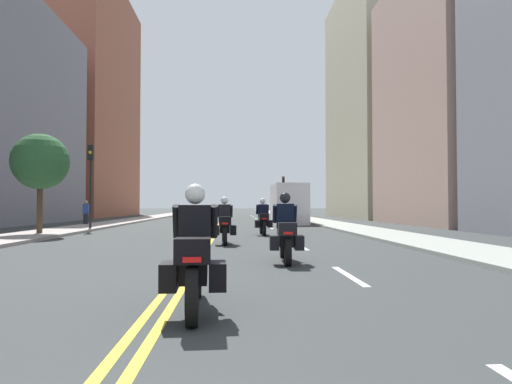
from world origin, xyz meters
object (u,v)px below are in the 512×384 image
Objects in this scene: motorcycle_2 at (225,225)px; motorcycle_3 at (263,220)px; motorcycle_0 at (195,260)px; motorcycle_1 at (285,234)px; pedestrian_0 at (86,213)px; parked_truck at (288,206)px; traffic_light_near at (91,171)px; street_tree_0 at (40,162)px; traffic_light_far at (283,189)px.

motorcycle_3 is at bearing 68.29° from motorcycle_2.
motorcycle_1 is (1.70, 4.89, -0.00)m from motorcycle_0.
pedestrian_0 is 0.25× the size of parked_truck.
motorcycle_2 is at bearing -103.88° from parked_truck.
motorcycle_3 is at bearing 80.20° from motorcycle_0.
motorcycle_2 is at bearing -110.36° from motorcycle_3.
pedestrian_0 is (-10.68, 19.09, 0.19)m from motorcycle_1.
pedestrian_0 is at bearing 120.48° from motorcycle_2.
motorcycle_2 is 4.94m from motorcycle_3.
pedestrian_0 is at bearing 109.90° from traffic_light_near.
motorcycle_3 is 0.51× the size of street_tree_0.
motorcycle_2 is (0.17, 9.93, 0.00)m from motorcycle_0.
street_tree_0 is (-8.12, 4.61, 2.56)m from motorcycle_2.
street_tree_0 is (-0.88, -4.17, 0.09)m from traffic_light_near.
motorcycle_2 is at bearing -99.38° from traffic_light_far.
parked_truck is (4.37, 26.93, 0.62)m from motorcycle_0.
pedestrian_0 is (-8.98, 23.98, 0.19)m from motorcycle_0.
motorcycle_1 is 22.21m from parked_truck.
motorcycle_2 is at bearing 123.10° from pedestrian_0.
street_tree_0 is at bearing 179.09° from motorcycle_3.
parked_truck reaches higher than motorcycle_0.
motorcycle_1 is 0.50× the size of traffic_light_near.
traffic_light_far is at bearing 79.58° from motorcycle_0.
street_tree_0 is at bearing 147.84° from motorcycle_2.
traffic_light_near is 4.27m from street_tree_0.
traffic_light_near reaches higher than motorcycle_2.
motorcycle_2 is at bearing -50.48° from traffic_light_near.
motorcycle_2 is (-1.52, 5.03, 0.00)m from motorcycle_1.
street_tree_0 is (-14.13, -31.73, 0.01)m from traffic_light_far.
motorcycle_0 is 0.99× the size of motorcycle_3.
motorcycle_2 is 0.34× the size of parked_truck.
street_tree_0 is at bearing 115.87° from motorcycle_0.
traffic_light_near is 14.21m from parked_truck.
motorcycle_0 is at bearing -106.69° from motorcycle_1.
traffic_light_near is (-8.86, 4.12, 2.46)m from motorcycle_3.
motorcycle_0 is 0.34× the size of parked_truck.
motorcycle_3 is 0.49× the size of traffic_light_far.
traffic_light_near is (-7.25, 8.78, 2.47)m from motorcycle_2.
traffic_light_far is 27.05m from pedestrian_0.
traffic_light_far reaches higher than pedestrian_0.
motorcycle_3 is at bearing 0.34° from street_tree_0.
motorcycle_1 is at bearing 119.25° from pedestrian_0.
traffic_light_near is at bearing 126.93° from motorcycle_2.
pedestrian_0 reaches higher than motorcycle_0.
motorcycle_0 is 0.50× the size of traffic_light_near.
traffic_light_far is at bearing 84.68° from parked_truck.
traffic_light_near reaches higher than street_tree_0.
motorcycle_2 is at bearing -29.56° from street_tree_0.
traffic_light_far is at bearing 66.00° from street_tree_0.
motorcycle_1 reaches higher than motorcycle_2.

